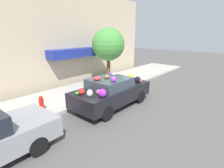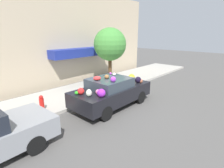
% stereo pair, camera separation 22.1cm
% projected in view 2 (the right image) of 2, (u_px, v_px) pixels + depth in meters
% --- Properties ---
extents(ground_plane, '(60.00, 60.00, 0.00)m').
position_uv_depth(ground_plane, '(113.00, 106.00, 8.55)').
color(ground_plane, '#565451').
extents(sidewalk_curb, '(24.00, 3.20, 0.15)m').
position_uv_depth(sidewalk_curb, '(79.00, 93.00, 10.27)').
color(sidewalk_curb, '#B2ADA3').
rests_on(sidewalk_curb, ground).
extents(building_facade, '(18.00, 1.20, 6.23)m').
position_uv_depth(building_facade, '(56.00, 39.00, 10.93)').
color(building_facade, '#C6B293').
rests_on(building_facade, ground).
extents(street_tree, '(2.14, 2.14, 3.65)m').
position_uv_depth(street_tree, '(110.00, 45.00, 11.42)').
color(street_tree, brown).
rests_on(street_tree, sidewalk_curb).
extents(fire_hydrant, '(0.20, 0.20, 0.70)m').
position_uv_depth(fire_hydrant, '(42.00, 103.00, 7.65)').
color(fire_hydrant, red).
rests_on(fire_hydrant, sidewalk_curb).
extents(art_car, '(4.07, 1.82, 1.67)m').
position_uv_depth(art_car, '(112.00, 91.00, 8.33)').
color(art_car, black).
rests_on(art_car, ground).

